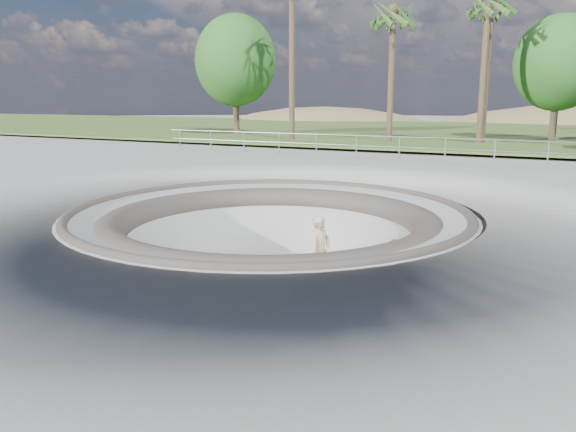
# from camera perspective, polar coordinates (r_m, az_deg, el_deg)

# --- Properties ---
(ground) EXTENTS (180.00, 180.00, 0.00)m
(ground) POSITION_cam_1_polar(r_m,az_deg,el_deg) (14.43, -1.86, 0.55)
(ground) COLOR #B0AFAA
(ground) RESTS_ON ground
(skate_bowl) EXTENTS (14.00, 14.00, 4.10)m
(skate_bowl) POSITION_cam_1_polar(r_m,az_deg,el_deg) (14.90, -1.81, -6.37)
(skate_bowl) COLOR #B0AFAA
(skate_bowl) RESTS_ON ground
(grass_strip) EXTENTS (180.00, 36.00, 0.12)m
(grass_strip) POSITION_cam_1_polar(r_m,az_deg,el_deg) (46.99, 18.55, 8.08)
(grass_strip) COLOR #395B24
(grass_strip) RESTS_ON ground
(distant_hills) EXTENTS (103.20, 45.00, 28.60)m
(distant_hills) POSITION_cam_1_polar(r_m,az_deg,el_deg) (70.35, 24.00, 2.80)
(distant_hills) COLOR brown
(distant_hills) RESTS_ON ground
(safety_railing) EXTENTS (25.00, 0.06, 1.03)m
(safety_railing) POSITION_cam_1_polar(r_m,az_deg,el_deg) (25.44, 11.24, 6.82)
(safety_railing) COLOR #95989D
(safety_railing) RESTS_ON ground
(skateboard) EXTENTS (0.90, 0.30, 0.09)m
(skateboard) POSITION_cam_1_polar(r_m,az_deg,el_deg) (14.30, 3.26, -7.17)
(skateboard) COLOR #94643B
(skateboard) RESTS_ON ground
(skater) EXTENTS (0.58, 0.74, 1.80)m
(skater) POSITION_cam_1_polar(r_m,az_deg,el_deg) (14.03, 3.31, -3.61)
(skater) COLOR #CEB885
(skater) RESTS_ON skateboard
(palm_b) EXTENTS (2.60, 2.60, 8.51)m
(palm_b) POSITION_cam_1_polar(r_m,az_deg,el_deg) (35.27, 10.65, 19.17)
(palm_b) COLOR brown
(palm_b) RESTS_ON ground
(palm_d) EXTENTS (2.60, 2.60, 8.95)m
(palm_d) POSITION_cam_1_polar(r_m,az_deg,el_deg) (35.73, 19.93, 19.26)
(palm_d) COLOR brown
(palm_d) RESTS_ON ground
(bushy_tree_left) EXTENTS (5.92, 5.38, 8.55)m
(bushy_tree_left) POSITION_cam_1_polar(r_m,az_deg,el_deg) (41.70, -5.38, 15.45)
(bushy_tree_left) COLOR brown
(bushy_tree_left) RESTS_ON ground
(bushy_tree_mid) EXTENTS (5.32, 4.84, 7.68)m
(bushy_tree_mid) POSITION_cam_1_polar(r_m,az_deg,el_deg) (39.11, 25.82, 13.81)
(bushy_tree_mid) COLOR brown
(bushy_tree_mid) RESTS_ON ground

